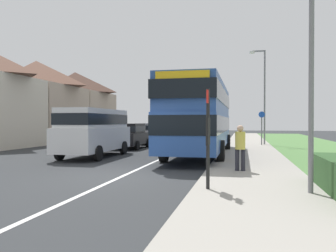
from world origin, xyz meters
name	(u,v)px	position (x,y,z in m)	size (l,w,h in m)	color
ground_plane	(121,177)	(0.00, 0.00, 0.00)	(120.00, 120.00, 0.00)	#2D3033
lane_marking_centre	(172,154)	(0.00, 8.00, 0.00)	(0.14, 60.00, 0.01)	silver
pavement_near_side	(251,158)	(4.20, 6.00, 0.06)	(3.20, 68.00, 0.12)	#9E998E
double_decker_bus	(200,115)	(1.68, 7.25, 2.14)	(2.80, 11.00, 3.70)	#284C93
parked_van_white	(94,129)	(-3.49, 5.53, 1.42)	(2.11, 5.39, 2.41)	silver
parked_car_black	(130,135)	(-3.50, 10.99, 0.91)	(1.96, 3.97, 1.66)	black
parked_car_grey	(149,132)	(-3.61, 16.06, 0.91)	(1.94, 4.36, 1.66)	slate
pedestrian_at_stop	(240,146)	(3.76, 1.42, 0.98)	(0.34, 0.34, 1.67)	#23232D
bus_stop_sign	(208,132)	(3.00, -1.90, 1.54)	(0.09, 0.52, 2.60)	black
cycle_route_sign	(262,127)	(5.15, 14.71, 1.43)	(0.44, 0.08, 2.52)	slate
street_lamp_near	(306,34)	(5.29, -1.85, 3.84)	(1.14, 0.20, 6.60)	slate
street_lamp_mid	(263,91)	(5.28, 15.48, 4.06)	(1.14, 0.20, 7.04)	slate
house_terrace_far_side	(36,101)	(-13.88, 16.12, 3.56)	(6.80, 20.82, 7.13)	beige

